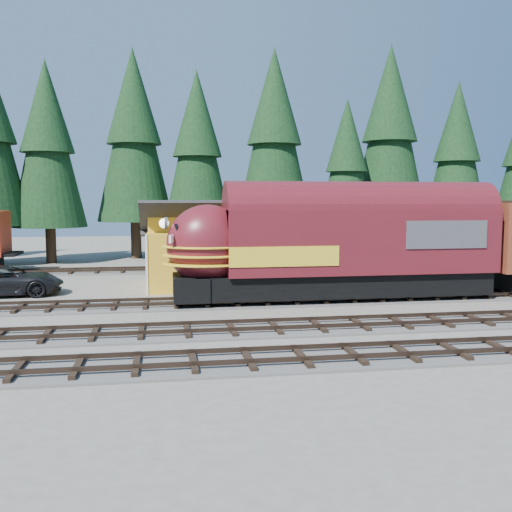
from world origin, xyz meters
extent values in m
plane|color=#6B665B|center=(0.00, 0.00, 0.00)|extent=(120.00, 120.00, 0.00)
cube|color=#4C4947|center=(10.00, 4.00, 0.04)|extent=(68.00, 3.20, 0.08)
cube|color=#38281E|center=(10.00, 3.28, 0.25)|extent=(68.00, 0.08, 0.16)
cube|color=#38281E|center=(10.00, 4.72, 0.25)|extent=(68.00, 0.08, 0.16)
cube|color=#4C4947|center=(10.00, -2.00, 0.04)|extent=(68.00, 3.20, 0.08)
cube|color=#38281E|center=(10.00, -1.28, 0.25)|extent=(68.00, 0.08, 0.16)
cube|color=#4C4947|center=(-10.00, 18.00, 0.04)|extent=(32.00, 3.20, 0.08)
cube|color=#38281E|center=(-10.00, 17.28, 0.25)|extent=(32.00, 0.08, 0.16)
cube|color=#38281E|center=(-10.00, 18.72, 0.25)|extent=(32.00, 0.08, 0.16)
cube|color=gold|center=(0.00, 10.50, 1.70)|extent=(12.00, 6.00, 3.40)
cube|color=yellow|center=(0.00, 10.50, 4.12)|extent=(11.88, 3.30, 1.44)
cube|color=white|center=(-6.04, 9.50, 2.20)|extent=(0.06, 2.40, 0.60)
cone|color=black|center=(-14.34, 25.20, 9.91)|extent=(6.05, 6.05, 13.78)
cone|color=black|center=(-7.46, 28.09, 11.05)|extent=(6.74, 6.74, 15.36)
cone|color=black|center=(-1.96, 26.20, 9.79)|extent=(5.97, 5.97, 13.61)
cone|color=black|center=(4.80, 25.59, 10.97)|extent=(6.69, 6.69, 15.24)
cone|color=black|center=(11.14, 24.51, 8.40)|extent=(5.13, 5.13, 11.68)
cone|color=black|center=(15.85, 26.36, 11.52)|extent=(7.03, 7.03, 16.01)
cone|color=black|center=(21.90, 25.02, 9.53)|extent=(5.81, 5.81, 13.24)
cube|color=black|center=(4.24, 4.00, 0.93)|extent=(15.58, 2.79, 1.20)
cube|color=maroon|center=(5.11, 4.00, 3.17)|extent=(14.21, 3.28, 3.28)
ellipsoid|color=maroon|center=(-2.87, 4.00, 3.06)|extent=(4.15, 3.21, 4.04)
cube|color=#38383A|center=(9.16, 4.00, 3.55)|extent=(4.37, 3.34, 1.42)
sphere|color=white|center=(-5.03, 4.00, 4.16)|extent=(0.48, 0.48, 0.48)
imported|color=black|center=(-13.72, 8.58, 0.84)|extent=(6.26, 3.28, 1.68)
camera|label=1|loc=(-5.12, -24.57, 5.35)|focal=40.00mm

